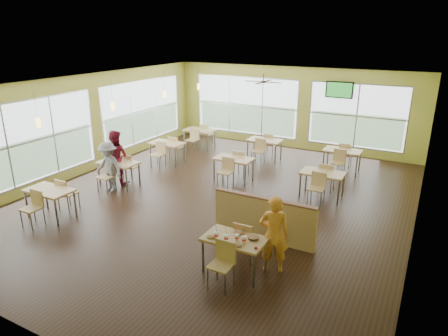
{
  "coord_description": "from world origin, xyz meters",
  "views": [
    {
      "loc": [
        5.02,
        -9.07,
        4.52
      ],
      "look_at": [
        0.47,
        -0.56,
        1.17
      ],
      "focal_mm": 32.0,
      "sensor_mm": 36.0,
      "label": 1
    }
  ],
  "objects_px": {
    "half_wall_divider": "(264,219)",
    "food_basket": "(253,238)",
    "man_plaid": "(274,234)",
    "main_table": "(235,243)"
  },
  "relations": [
    {
      "from": "main_table",
      "to": "man_plaid",
      "type": "relative_size",
      "value": 0.95
    },
    {
      "from": "man_plaid",
      "to": "food_basket",
      "type": "relative_size",
      "value": 7.25
    },
    {
      "from": "main_table",
      "to": "half_wall_divider",
      "type": "height_order",
      "value": "half_wall_divider"
    },
    {
      "from": "half_wall_divider",
      "to": "man_plaid",
      "type": "xyz_separation_m",
      "value": [
        0.64,
        -1.05,
        0.28
      ]
    },
    {
      "from": "half_wall_divider",
      "to": "food_basket",
      "type": "xyz_separation_m",
      "value": [
        0.33,
        -1.32,
        0.26
      ]
    },
    {
      "from": "food_basket",
      "to": "half_wall_divider",
      "type": "bearing_deg",
      "value": 104.18
    },
    {
      "from": "half_wall_divider",
      "to": "man_plaid",
      "type": "relative_size",
      "value": 1.5
    },
    {
      "from": "main_table",
      "to": "food_basket",
      "type": "bearing_deg",
      "value": 21.62
    },
    {
      "from": "half_wall_divider",
      "to": "food_basket",
      "type": "distance_m",
      "value": 1.38
    },
    {
      "from": "half_wall_divider",
      "to": "food_basket",
      "type": "height_order",
      "value": "half_wall_divider"
    }
  ]
}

